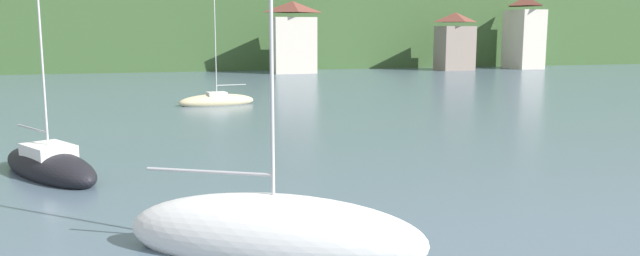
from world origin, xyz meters
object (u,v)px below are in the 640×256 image
object	(u,v)px
shore_building_central	(455,42)
sailboat_far_1	(217,101)
shore_building_eastcentral	(524,34)
sailboat_mid_0	(49,166)
shore_building_westcentral	(293,38)
sailboat_near_4	(274,235)

from	to	relation	value
shore_building_central	sailboat_far_1	size ratio (longest dim) A/B	0.98
shore_building_central	shore_building_eastcentral	world-z (taller)	shore_building_eastcentral
shore_building_eastcentral	sailboat_far_1	distance (m)	58.31
sailboat_mid_0	sailboat_far_1	distance (m)	22.35
shore_building_westcentral	shore_building_central	xyz separation A→B (m)	(22.80, -0.15, -0.59)
shore_building_central	shore_building_westcentral	bearing A→B (deg)	179.62
sailboat_far_1	sailboat_near_4	distance (m)	31.00
sailboat_far_1	sailboat_near_4	world-z (taller)	sailboat_near_4
shore_building_westcentral	shore_building_eastcentral	world-z (taller)	shore_building_eastcentral
shore_building_eastcentral	sailboat_mid_0	bearing A→B (deg)	-136.20
shore_building_central	sailboat_far_1	world-z (taller)	shore_building_central
sailboat_near_4	shore_building_eastcentral	bearing A→B (deg)	80.73
sailboat_mid_0	sailboat_far_1	size ratio (longest dim) A/B	1.10
sailboat_mid_0	shore_building_eastcentral	bearing A→B (deg)	103.56
shore_building_westcentral	shore_building_eastcentral	bearing A→B (deg)	1.15
sailboat_mid_0	sailboat_far_1	bearing A→B (deg)	127.42
sailboat_near_4	sailboat_far_1	bearing A→B (deg)	114.50
sailboat_far_1	sailboat_near_4	bearing A→B (deg)	78.52
sailboat_near_4	shore_building_westcentral	bearing A→B (deg)	104.71
shore_building_eastcentral	sailboat_far_1	world-z (taller)	shore_building_eastcentral
shore_building_westcentral	sailboat_mid_0	xyz separation A→B (m)	(-21.98, -53.20, -4.03)
shore_building_eastcentral	sailboat_near_4	bearing A→B (deg)	-127.90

